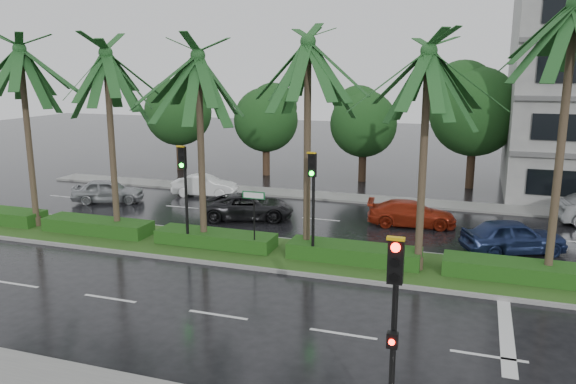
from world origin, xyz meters
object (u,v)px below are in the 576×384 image
(car_darkgrey, at_px, (248,207))
(signal_near, at_px, (393,330))
(car_red, at_px, (411,213))
(signal_median_left, at_px, (184,181))
(car_silver, at_px, (108,191))
(car_white, at_px, (205,186))
(car_blue, at_px, (513,236))
(street_sign, at_px, (254,207))

(car_darkgrey, bearing_deg, signal_near, -167.58)
(car_darkgrey, bearing_deg, car_red, -99.85)
(signal_median_left, bearing_deg, car_darkgrey, 85.62)
(signal_median_left, xyz_separation_m, car_red, (8.50, 7.01, -2.38))
(signal_near, distance_m, car_red, 16.87)
(signal_near, distance_m, car_silver, 24.63)
(signal_median_left, xyz_separation_m, car_white, (-4.07, 9.65, -2.37))
(car_white, xyz_separation_m, car_blue, (17.07, -5.49, 0.09))
(car_silver, bearing_deg, signal_median_left, -149.35)
(car_white, relative_size, car_blue, 0.91)
(street_sign, bearing_deg, car_blue, 21.69)
(car_white, relative_size, car_red, 0.90)
(car_red, xyz_separation_m, car_blue, (4.50, -2.85, 0.10))
(street_sign, bearing_deg, signal_median_left, -176.53)
(signal_median_left, xyz_separation_m, car_silver, (-8.57, 6.39, -2.32))
(street_sign, distance_m, car_white, 11.91)
(car_silver, distance_m, car_red, 17.08)
(street_sign, bearing_deg, car_red, 51.15)
(signal_median_left, bearing_deg, car_white, 112.86)
(car_darkgrey, bearing_deg, car_silver, 65.60)
(signal_median_left, height_order, car_silver, signal_median_left)
(street_sign, xyz_separation_m, car_silver, (-11.57, 6.21, -1.45))
(street_sign, height_order, car_white, street_sign)
(street_sign, height_order, car_darkgrey, street_sign)
(signal_near, distance_m, car_white, 23.99)
(street_sign, xyz_separation_m, car_white, (-7.07, 9.47, -1.49))
(street_sign, distance_m, car_silver, 13.21)
(car_white, height_order, car_darkgrey, car_darkgrey)
(car_darkgrey, relative_size, car_blue, 1.10)
(car_darkgrey, height_order, car_red, car_darkgrey)
(car_silver, height_order, car_white, car_silver)
(car_white, bearing_deg, signal_median_left, -166.73)
(signal_median_left, height_order, car_red, signal_median_left)
(car_red, bearing_deg, car_darkgrey, 92.43)
(street_sign, distance_m, car_darkgrey, 6.20)
(car_darkgrey, bearing_deg, car_white, 28.64)
(signal_near, distance_m, street_sign, 12.11)
(street_sign, relative_size, car_blue, 0.61)
(car_white, height_order, car_blue, car_blue)
(car_blue, bearing_deg, car_white, 47.75)
(car_red, bearing_deg, car_silver, 84.79)
(street_sign, xyz_separation_m, car_red, (5.50, 6.83, -1.51))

